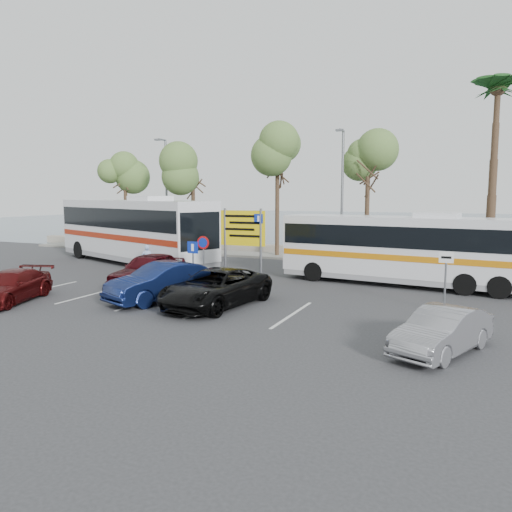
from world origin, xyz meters
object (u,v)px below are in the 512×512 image
at_px(street_lamp_right, 342,188).
at_px(car_blue, 163,282).
at_px(direction_sign, 243,234).
at_px(coach_bus_left, 133,232).
at_px(coach_bus_right, 399,251).
at_px(car_maroon, 10,287).
at_px(pedestrian_far, 477,269).
at_px(pedestrian_near, 147,260).
at_px(car_silver_b, 442,331).
at_px(street_lamp_left, 166,189).
at_px(car_red, 149,270).
at_px(suv_black, 216,288).

relative_size(street_lamp_right, car_blue, 1.73).
height_order(street_lamp_right, direction_sign, street_lamp_right).
bearing_deg(coach_bus_left, coach_bus_right, -4.09).
bearing_deg(car_maroon, pedestrian_far, 13.74).
relative_size(pedestrian_near, pedestrian_far, 0.84).
relative_size(street_lamp_right, coach_bus_left, 0.60).
relative_size(coach_bus_left, coach_bus_right, 1.20).
bearing_deg(car_blue, pedestrian_near, 151.93).
bearing_deg(car_silver_b, street_lamp_left, 161.84).
bearing_deg(car_blue, street_lamp_left, 144.17).
bearing_deg(street_lamp_right, coach_bus_left, -152.99).
height_order(street_lamp_right, car_blue, street_lamp_right).
xyz_separation_m(direction_sign, car_blue, (-1.60, -4.09, -1.67)).
bearing_deg(street_lamp_left, car_silver_b, -40.40).
height_order(car_red, pedestrian_far, pedestrian_far).
distance_m(street_lamp_left, car_maroon, 17.93).
bearing_deg(pedestrian_far, suv_black, 89.69).
bearing_deg(suv_black, coach_bus_right, 59.97).
height_order(coach_bus_right, car_silver_b, coach_bus_right).
distance_m(car_red, suv_black, 5.38).
bearing_deg(suv_black, pedestrian_near, 150.24).
distance_m(street_lamp_right, car_maroon, 19.66).
height_order(coach_bus_left, coach_bus_right, coach_bus_left).
relative_size(car_blue, car_maroon, 1.08).
xyz_separation_m(street_lamp_left, coach_bus_left, (1.48, -5.87, -2.68)).
distance_m(direction_sign, car_maroon, 9.86).
bearing_deg(car_red, car_silver_b, -22.59).
bearing_deg(coach_bus_right, suv_black, -127.49).
xyz_separation_m(car_maroon, car_red, (3.00, 5.00, 0.15)).
distance_m(direction_sign, pedestrian_far, 10.52).
height_order(car_blue, car_red, car_red).
bearing_deg(suv_black, car_maroon, -154.30).
xyz_separation_m(car_red, suv_black, (4.80, -2.43, -0.06)).
bearing_deg(coach_bus_left, direction_sign, -25.04).
height_order(suv_black, pedestrian_near, pedestrian_near).
relative_size(car_maroon, pedestrian_far, 2.27).
height_order(car_red, pedestrian_near, pedestrian_near).
xyz_separation_m(street_lamp_right, direction_sign, (-2.00, -10.32, -2.17)).
xyz_separation_m(street_lamp_right, car_red, (-6.00, -12.02, -3.82)).
bearing_deg(direction_sign, coach_bus_right, 26.95).
bearing_deg(street_lamp_right, direction_sign, -100.94).
distance_m(car_red, pedestrian_near, 3.53).
bearing_deg(pedestrian_far, car_blue, 83.18).
distance_m(street_lamp_left, car_red, 14.43).
bearing_deg(direction_sign, car_maroon, -136.28).
distance_m(car_blue, suv_black, 2.40).
bearing_deg(street_lamp_right, car_maroon, -117.87).
height_order(car_maroon, pedestrian_far, pedestrian_far).
height_order(coach_bus_left, car_silver_b, coach_bus_left).
xyz_separation_m(car_blue, car_maroon, (-5.40, -2.61, -0.14)).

